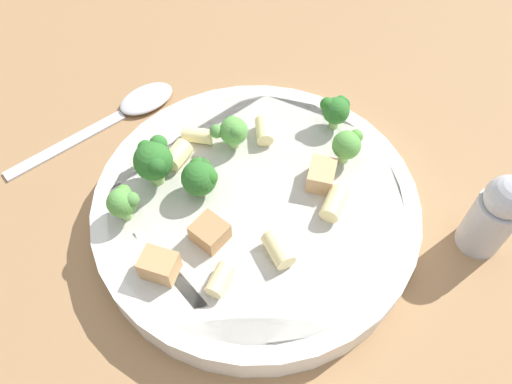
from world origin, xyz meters
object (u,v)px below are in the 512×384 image
broccoli_floret_0 (200,176)px  rigatoni_5 (178,155)px  pasta_bowl (256,207)px  chicken_chunk_1 (210,232)px  broccoli_floret_4 (348,145)px  spoon (126,110)px  broccoli_floret_3 (123,202)px  chicken_chunk_2 (320,172)px  rigatoni_4 (264,131)px  rigatoni_0 (334,204)px  rigatoni_3 (198,135)px  rigatoni_1 (274,250)px  broccoli_floret_2 (154,160)px  rigatoni_2 (220,280)px  broccoli_floret_1 (228,132)px  chicken_chunk_0 (159,265)px  broccoli_floret_5 (336,110)px  pepper_shaker (495,215)px

broccoli_floret_0 → rigatoni_5: (-0.04, -0.01, -0.01)m
pasta_bowl → chicken_chunk_1: bearing=-62.3°
broccoli_floret_4 → spoon: 0.22m
broccoli_floret_3 → chicken_chunk_2: size_ratio=1.18×
rigatoni_4 → broccoli_floret_3: bearing=-70.6°
broccoli_floret_3 → chicken_chunk_2: bearing=85.3°
rigatoni_0 → broccoli_floret_0: bearing=-118.1°
rigatoni_3 → rigatoni_1: bearing=11.2°
broccoli_floret_2 → rigatoni_2: size_ratio=1.80×
broccoli_floret_1 → chicken_chunk_1: 0.09m
broccoli_floret_2 → chicken_chunk_1: (0.07, 0.03, -0.02)m
broccoli_floret_1 → broccoli_floret_4: broccoli_floret_4 is taller
rigatoni_4 → rigatoni_5: (0.00, -0.08, 0.00)m
pasta_bowl → rigatoni_4: bearing=155.9°
broccoli_floret_1 → chicken_chunk_1: size_ratio=1.25×
broccoli_floret_1 → rigatoni_1: 0.11m
broccoli_floret_4 → chicken_chunk_0: size_ratio=1.23×
broccoli_floret_1 → rigatoni_4: 0.03m
broccoli_floret_0 → spoon: broccoli_floret_0 is taller
broccoli_floret_3 → pasta_bowl: bearing=80.6°
broccoli_floret_2 → rigatoni_0: bearing=60.3°
broccoli_floret_3 → rigatoni_4: bearing=109.4°
broccoli_floret_3 → chicken_chunk_1: 0.07m
broccoli_floret_4 → rigatoni_0: bearing=-33.9°
chicken_chunk_1 → pasta_bowl: bearing=117.7°
pasta_bowl → broccoli_floret_0: broccoli_floret_0 is taller
broccoli_floret_2 → rigatoni_1: bearing=35.0°
chicken_chunk_1 → spoon: bearing=-167.8°
chicken_chunk_1 → chicken_chunk_2: chicken_chunk_2 is taller
chicken_chunk_2 → spoon: (-0.15, -0.14, -0.03)m
broccoli_floret_0 → chicken_chunk_2: bearing=79.1°
chicken_chunk_0 → chicken_chunk_1: chicken_chunk_0 is taller
broccoli_floret_5 → pepper_shaker: 0.15m
broccoli_floret_4 → rigatoni_2: size_ratio=1.36×
rigatoni_5 → broccoli_floret_2: bearing=-54.5°
broccoli_floret_2 → spoon: (-0.11, -0.01, -0.05)m
broccoli_floret_0 → broccoli_floret_1: bearing=138.5°
rigatoni_1 → rigatoni_4: bearing=164.9°
broccoli_floret_2 → pepper_shaker: size_ratio=0.51×
broccoli_floret_2 → broccoli_floret_5: (-0.01, 0.16, -0.01)m
rigatoni_1 → spoon: size_ratio=0.15×
rigatoni_2 → chicken_chunk_0: (-0.02, -0.04, 0.00)m
broccoli_floret_5 → chicken_chunk_1: bearing=-59.9°
broccoli_floret_1 → rigatoni_5: size_ratio=1.33×
chicken_chunk_0 → spoon: size_ratio=0.15×
rigatoni_0 → pepper_shaker: (0.05, 0.11, 0.00)m
rigatoni_1 → spoon: rigatoni_1 is taller
chicken_chunk_0 → pepper_shaker: 0.25m
spoon → chicken_chunk_2: bearing=42.0°
rigatoni_3 → spoon: bearing=-146.7°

